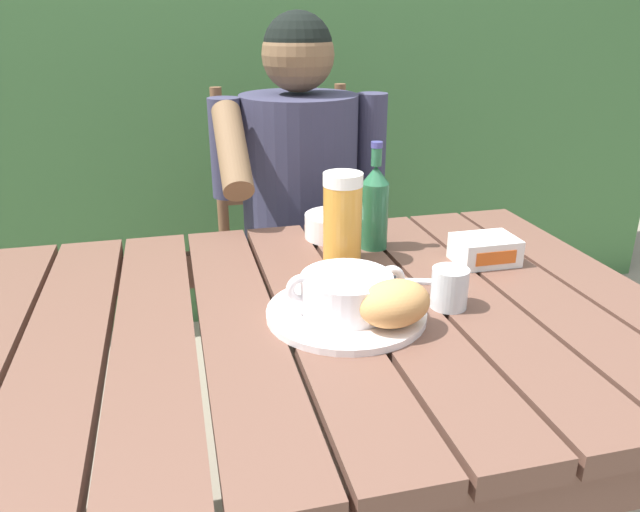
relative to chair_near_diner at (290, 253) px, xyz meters
name	(u,v)px	position (x,y,z in m)	size (l,w,h in m)	color
dining_table	(318,357)	(-0.12, -0.87, 0.15)	(1.21, 0.87, 0.72)	brown
hedge_backdrop	(223,65)	(-0.10, 0.86, 0.51)	(3.83, 0.89, 2.45)	#3F6C3B
chair_near_diner	(290,253)	(0.00, 0.00, 0.00)	(0.43, 0.41, 0.98)	brown
person_eating	(302,202)	(0.00, -0.20, 0.23)	(0.48, 0.47, 1.20)	#36354E
serving_plate	(346,313)	(-0.08, -0.91, 0.25)	(0.26, 0.26, 0.01)	white
soup_bowl	(346,292)	(-0.08, -0.91, 0.29)	(0.20, 0.15, 0.07)	white
bread_roll	(394,303)	(-0.02, -0.98, 0.29)	(0.14, 0.12, 0.07)	tan
beer_glass	(342,218)	(-0.02, -0.67, 0.34)	(0.08, 0.08, 0.18)	gold
beer_bottle	(375,205)	(0.06, -0.62, 0.34)	(0.06, 0.06, 0.23)	#25603D
water_glass_small	(450,288)	(0.10, -0.92, 0.28)	(0.06, 0.06, 0.07)	silver
butter_tub	(485,250)	(0.25, -0.75, 0.27)	(0.12, 0.09, 0.05)	white
table_knife	(399,280)	(0.05, -0.80, 0.25)	(0.15, 0.06, 0.01)	silver
diner_bowl	(335,226)	(0.00, -0.53, 0.27)	(0.13, 0.13, 0.05)	white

